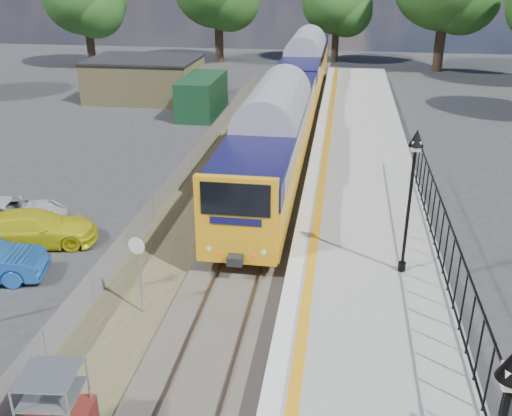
% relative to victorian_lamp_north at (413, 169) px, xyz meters
% --- Properties ---
extents(ground, '(120.00, 120.00, 0.00)m').
position_rel_victorian_lamp_north_xyz_m(ground, '(-5.30, -6.00, -4.30)').
color(ground, '#2D2D30').
rests_on(ground, ground).
extents(track_bed, '(5.90, 80.00, 0.29)m').
position_rel_victorian_lamp_north_xyz_m(track_bed, '(-5.77, 3.67, -4.21)').
color(track_bed, '#473F38').
rests_on(track_bed, ground).
extents(platform, '(5.00, 70.00, 0.90)m').
position_rel_victorian_lamp_north_xyz_m(platform, '(-1.10, 2.00, -3.85)').
color(platform, gray).
rests_on(platform, ground).
extents(platform_edge, '(0.90, 70.00, 0.01)m').
position_rel_victorian_lamp_north_xyz_m(platform_edge, '(-3.16, 2.00, -3.39)').
color(platform_edge, silver).
rests_on(platform_edge, platform).
extents(victorian_lamp_north, '(0.44, 0.44, 4.60)m').
position_rel_victorian_lamp_north_xyz_m(victorian_lamp_north, '(0.00, 0.00, 0.00)').
color(victorian_lamp_north, black).
rests_on(victorian_lamp_north, platform).
extents(palisade_fence, '(0.12, 26.00, 2.00)m').
position_rel_victorian_lamp_north_xyz_m(palisade_fence, '(1.25, -3.76, -2.46)').
color(palisade_fence, black).
rests_on(palisade_fence, platform).
extents(wire_fence, '(0.06, 52.00, 1.20)m').
position_rel_victorian_lamp_north_xyz_m(wire_fence, '(-9.50, 6.00, -3.70)').
color(wire_fence, '#999EA3').
rests_on(wire_fence, ground).
extents(outbuilding, '(10.80, 10.10, 3.12)m').
position_rel_victorian_lamp_north_xyz_m(outbuilding, '(-16.21, 25.21, -2.78)').
color(outbuilding, '#9E8C59').
rests_on(outbuilding, ground).
extents(tree_line, '(56.80, 43.80, 11.88)m').
position_rel_victorian_lamp_north_xyz_m(tree_line, '(-3.90, 36.00, 2.31)').
color(tree_line, '#332319').
rests_on(tree_line, ground).
extents(train, '(2.82, 40.83, 3.51)m').
position_rel_victorian_lamp_north_xyz_m(train, '(-5.30, 20.40, -1.96)').
color(train, orange).
rests_on(train, ground).
extents(brick_plinth, '(1.47, 1.47, 2.17)m').
position_rel_victorian_lamp_north_xyz_m(brick_plinth, '(-7.80, -7.66, -3.26)').
color(brick_plinth, maroon).
rests_on(brick_plinth, ground).
extents(speed_sign, '(0.52, 0.14, 2.62)m').
position_rel_victorian_lamp_north_xyz_m(speed_sign, '(-7.80, -2.30, -2.54)').
color(speed_sign, '#999EA3').
rests_on(speed_sign, ground).
extents(car_yellow, '(4.91, 3.02, 1.33)m').
position_rel_victorian_lamp_north_xyz_m(car_yellow, '(-13.34, 1.57, -3.63)').
color(car_yellow, yellow).
rests_on(car_yellow, ground).
extents(car_white, '(5.07, 3.30, 1.30)m').
position_rel_victorian_lamp_north_xyz_m(car_white, '(-15.04, 2.57, -3.65)').
color(car_white, silver).
rests_on(car_white, ground).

